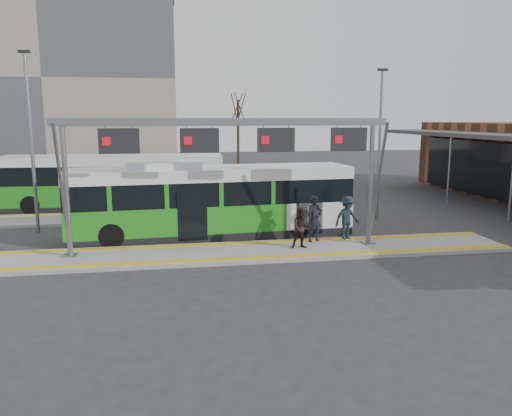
{
  "coord_description": "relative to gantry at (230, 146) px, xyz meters",
  "views": [
    {
      "loc": [
        -2.58,
        -19.07,
        5.37
      ],
      "look_at": [
        1.16,
        3.0,
        1.3
      ],
      "focal_mm": 35.0,
      "sensor_mm": 36.0,
      "label": 1
    }
  ],
  "objects": [
    {
      "name": "hero_bus",
      "position": [
        -0.5,
        3.09,
        -2.71
      ],
      "size": [
        12.79,
        3.52,
        3.48
      ],
      "rotation": [
        0.0,
        0.0,
        0.07
      ],
      "color": "black",
      "rests_on": "ground"
    },
    {
      "name": "platform_main",
      "position": [
        0.35,
        -0.25,
        -4.22
      ],
      "size": [
        22.0,
        3.0,
        0.15
      ],
      "primitive_type": "cube",
      "color": "gray",
      "rests_on": "ground"
    },
    {
      "name": "passenger_a",
      "position": [
        3.69,
        0.72,
        -3.17
      ],
      "size": [
        0.84,
        0.7,
        1.96
      ],
      "primitive_type": "imported",
      "rotation": [
        0.0,
        0.0,
        0.38
      ],
      "color": "black",
      "rests_on": "platform_main"
    },
    {
      "name": "gantry",
      "position": [
        0.0,
        0.0,
        0.0
      ],
      "size": [
        13.0,
        1.68,
        5.2
      ],
      "color": "slate",
      "rests_on": "platform_main"
    },
    {
      "name": "apartment_block",
      "position": [
        -13.65,
        35.75,
        4.91
      ],
      "size": [
        24.5,
        12.5,
        18.4
      ],
      "color": "gray",
      "rests_on": "ground"
    },
    {
      "name": "platform_second",
      "position": [
        -3.65,
        7.75,
        -4.22
      ],
      "size": [
        20.0,
        3.0,
        0.15
      ],
      "primitive_type": "cube",
      "color": "gray",
      "rests_on": "ground"
    },
    {
      "name": "tree_mid",
      "position": [
        4.69,
        32.65,
        1.87
      ],
      "size": [
        1.4,
        1.4,
        8.13
      ],
      "color": "#382B21",
      "rests_on": "ground"
    },
    {
      "name": "tactile_main",
      "position": [
        0.35,
        -0.25,
        -4.14
      ],
      "size": [
        22.0,
        2.65,
        0.02
      ],
      "color": "gold",
      "rests_on": "platform_main"
    },
    {
      "name": "bg_bus_green",
      "position": [
        -5.62,
        10.97,
        -2.73
      ],
      "size": [
        12.84,
        3.33,
        3.18
      ],
      "rotation": [
        0.0,
        0.0,
        -0.05
      ],
      "color": "black",
      "rests_on": "ground"
    },
    {
      "name": "tactile_second",
      "position": [
        -3.65,
        8.9,
        -4.14
      ],
      "size": [
        20.0,
        0.35,
        0.02
      ],
      "color": "gold",
      "rests_on": "platform_second"
    },
    {
      "name": "passenger_b",
      "position": [
        2.85,
        -0.27,
        -3.32
      ],
      "size": [
        0.81,
        0.64,
        1.65
      ],
      "primitive_type": "imported",
      "rotation": [
        0.0,
        0.0,
        -0.02
      ],
      "color": "black",
      "rests_on": "platform_main"
    },
    {
      "name": "lamp_west",
      "position": [
        -8.54,
        5.05,
        0.1
      ],
      "size": [
        0.5,
        0.25,
        8.31
      ],
      "color": "slate",
      "rests_on": "ground"
    },
    {
      "name": "passenger_c",
      "position": [
        5.19,
        0.85,
        -3.2
      ],
      "size": [
        1.37,
        1.0,
        1.89
      ],
      "primitive_type": "imported",
      "rotation": [
        0.0,
        0.0,
        0.27
      ],
      "color": "#19232D",
      "rests_on": "platform_main"
    },
    {
      "name": "lamp_east",
      "position": [
        8.57,
        5.58,
        -0.14
      ],
      "size": [
        0.5,
        0.25,
        7.84
      ],
      "color": "slate",
      "rests_on": "ground"
    },
    {
      "name": "ground",
      "position": [
        0.35,
        -0.25,
        -4.3
      ],
      "size": [
        120.0,
        120.0,
        0.0
      ],
      "primitive_type": "plane",
      "color": "#2D2D30",
      "rests_on": "ground"
    },
    {
      "name": "tree_left",
      "position": [
        -4.99,
        31.9,
        1.61
      ],
      "size": [
        1.4,
        1.4,
        7.79
      ],
      "color": "#382B21",
      "rests_on": "ground"
    }
  ]
}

